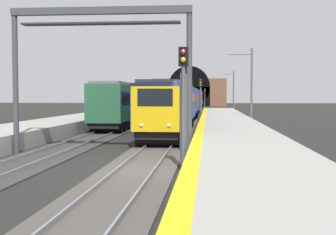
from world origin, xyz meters
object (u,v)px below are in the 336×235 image
Objects in this scene: railway_signal_mid at (201,95)px; catenary_mast_far at (251,86)px; train_adjacent_platform at (151,100)px; overhead_signal_gantry at (101,43)px; train_main_approaching at (189,101)px; railway_signal_near at (183,98)px; catenary_mast_near at (233,91)px; railway_signal_far at (205,96)px.

catenary_mast_far is (-9.78, -5.13, 0.88)m from railway_signal_mid.
train_adjacent_platform is 41.01m from overhead_signal_gantry.
catenary_mast_far is at bearing 21.88° from train_main_approaching.
railway_signal_near is 28.09m from catenary_mast_far.
catenary_mast_near is at bearing 175.15° from railway_signal_near.
overhead_signal_gantry reaches higher than railway_signal_far.
train_main_approaching is 10.25× the size of catenary_mast_far.
train_main_approaching reaches higher than railway_signal_far.
train_adjacent_platform is 12.74× the size of railway_signal_far.
train_adjacent_platform is 21.50m from catenary_mast_far.
railway_signal_mid is (37.38, 0.00, 0.17)m from railway_signal_near.
railway_signal_near is at bearing -135.95° from overhead_signal_gantry.
railway_signal_mid reaches higher than train_main_approaching.
railway_signal_far is 91.20m from overhead_signal_gantry.
railway_signal_far is (95.57, 0.00, 0.01)m from railway_signal_near.
overhead_signal_gantry is 1.27× the size of catenary_mast_near.
railway_signal_mid reaches higher than railway_signal_near.
railway_signal_near reaches higher than train_main_approaching.
train_adjacent_platform is at bearing 141.70° from catenary_mast_near.
overhead_signal_gantry reaches higher than train_main_approaching.
railway_signal_near is 95.57m from railway_signal_far.
train_main_approaching is 10.84× the size of catenary_mast_near.
train_main_approaching is 8.25m from railway_signal_mid.
railway_signal_mid is 0.70× the size of catenary_mast_near.
overhead_signal_gantry is at bearing -135.95° from railway_signal_near.
train_adjacent_platform is 50.74m from railway_signal_far.
railway_signal_mid is 11.08m from catenary_mast_far.
overhead_signal_gantry is (4.51, 4.36, 2.69)m from railway_signal_near.
railway_signal_mid is at bearing 167.52° from catenary_mast_near.
catenary_mast_far is (-67.97, -5.13, 1.05)m from railway_signal_far.
catenary_mast_near is at bearing 156.27° from train_main_approaching.
catenary_mast_near reaches higher than railway_signal_mid.
catenary_mast_far is (27.60, -5.13, 1.05)m from railway_signal_near.
railway_signal_mid is at bearing 0.00° from railway_signal_far.
catenary_mast_far reaches higher than railway_signal_far.
train_main_approaching is 16.55× the size of railway_signal_far.
overhead_signal_gantry is at bearing -2.94° from train_main_approaching.
train_adjacent_platform is 12.33× the size of railway_signal_near.
train_adjacent_platform is at bearing 34.31° from catenary_mast_far.
railway_signal_far is at bearing 8.38° from catenary_mast_near.
train_adjacent_platform is at bearing -138.74° from railway_signal_mid.
train_adjacent_platform is 19.57m from catenary_mast_near.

